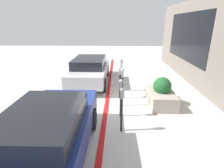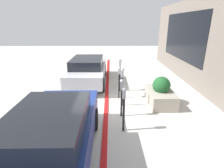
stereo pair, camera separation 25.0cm
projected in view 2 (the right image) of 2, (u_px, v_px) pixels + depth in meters
name	position (u px, v px, depth m)	size (l,w,h in m)	color
ground_plane	(108.00, 106.00, 7.13)	(40.00, 40.00, 0.00)	beige
curb_strip	(106.00, 106.00, 7.12)	(19.00, 0.16, 0.04)	red
parking_meter_nearest	(124.00, 105.00, 5.22)	(0.14, 0.12, 1.43)	black
parking_meter_second	(122.00, 92.00, 6.06)	(0.16, 0.14, 1.41)	black
parking_meter_middle	(122.00, 81.00, 6.84)	(0.18, 0.16, 1.59)	black
parking_meter_fourth	(119.00, 75.00, 7.55)	(0.19, 0.16, 1.44)	black
parking_meter_farthest	(120.00, 69.00, 8.36)	(0.19, 0.17, 1.62)	black
planter_box	(161.00, 94.00, 7.22)	(1.68, 0.97, 1.17)	#A39989
parked_car_front	(52.00, 135.00, 4.03)	(4.44, 1.90, 1.44)	navy
parked_car_middle	(88.00, 70.00, 9.67)	(4.59, 1.90, 1.44)	#B7B7BC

